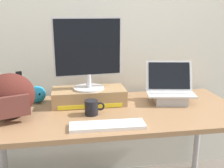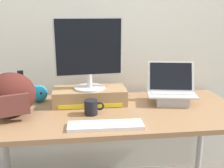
% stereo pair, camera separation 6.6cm
% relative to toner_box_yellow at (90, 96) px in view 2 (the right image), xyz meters
% --- Properties ---
extents(back_wall, '(7.00, 0.10, 2.60)m').
position_rel_toner_box_yellow_xyz_m(back_wall, '(0.14, 0.33, 0.50)').
color(back_wall, silver).
rests_on(back_wall, ground).
extents(desk, '(1.73, 0.76, 0.74)m').
position_rel_toner_box_yellow_xyz_m(desk, '(0.14, -0.15, -0.13)').
color(desk, '#99704C').
rests_on(desk, ground).
extents(toner_box_yellow, '(0.51, 0.24, 0.11)m').
position_rel_toner_box_yellow_xyz_m(toner_box_yellow, '(0.00, 0.00, 0.00)').
color(toner_box_yellow, '#9E7A51').
rests_on(toner_box_yellow, desk).
extents(desktop_monitor, '(0.47, 0.22, 0.49)m').
position_rel_toner_box_yellow_xyz_m(desktop_monitor, '(0.00, -0.00, 0.31)').
color(desktop_monitor, silver).
rests_on(desktop_monitor, toner_box_yellow).
extents(open_laptop, '(0.37, 0.28, 0.29)m').
position_rel_toner_box_yellow_xyz_m(open_laptop, '(0.58, -0.06, 0.01)').
color(open_laptop, '#ADADB2').
rests_on(open_laptop, desk).
extents(external_keyboard, '(0.43, 0.13, 0.02)m').
position_rel_toner_box_yellow_xyz_m(external_keyboard, '(0.07, -0.42, -0.04)').
color(external_keyboard, white).
rests_on(external_keyboard, desk).
extents(messenger_backpack, '(0.36, 0.33, 0.28)m').
position_rel_toner_box_yellow_xyz_m(messenger_backpack, '(-0.49, -0.18, 0.08)').
color(messenger_backpack, '#4C1E19').
rests_on(messenger_backpack, desk).
extents(coffee_mug, '(0.13, 0.09, 0.09)m').
position_rel_toner_box_yellow_xyz_m(coffee_mug, '(0.00, -0.21, -0.01)').
color(coffee_mug, black).
rests_on(coffee_mug, desk).
extents(plush_toy, '(0.12, 0.12, 0.12)m').
position_rel_toner_box_yellow_xyz_m(plush_toy, '(-0.37, 0.09, 0.01)').
color(plush_toy, '#2393CC').
rests_on(plush_toy, desk).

